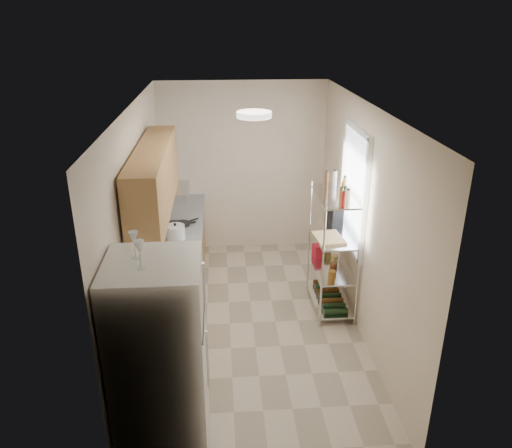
% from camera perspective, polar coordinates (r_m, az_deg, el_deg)
% --- Properties ---
extents(room, '(2.52, 4.42, 2.62)m').
position_cam_1_polar(room, '(5.56, -0.42, -0.01)').
color(room, '#C0B29C').
rests_on(room, ground).
extents(counter_run, '(0.63, 3.51, 0.90)m').
position_cam_1_polar(counter_run, '(6.34, -9.03, -5.78)').
color(counter_run, '#9C7342').
rests_on(counter_run, ground).
extents(upper_cabinets, '(0.33, 2.20, 0.72)m').
position_cam_1_polar(upper_cabinets, '(5.51, -11.56, 4.97)').
color(upper_cabinets, '#9C7342').
rests_on(upper_cabinets, room).
extents(range_hood, '(0.50, 0.60, 0.12)m').
position_cam_1_polar(range_hood, '(6.39, -9.98, 3.61)').
color(range_hood, '#B7BABC').
rests_on(range_hood, room).
extents(window, '(0.06, 1.00, 1.46)m').
position_cam_1_polar(window, '(5.99, 11.14, 3.83)').
color(window, white).
rests_on(window, room).
extents(bakers_rack, '(0.45, 0.90, 1.73)m').
position_cam_1_polar(bakers_rack, '(6.05, 8.94, -0.32)').
color(bakers_rack, silver).
rests_on(bakers_rack, ground).
extents(ceiling_dome, '(0.34, 0.34, 0.05)m').
position_cam_1_polar(ceiling_dome, '(4.90, -0.22, 12.41)').
color(ceiling_dome, white).
rests_on(ceiling_dome, room).
extents(refrigerator, '(0.73, 0.73, 1.77)m').
position_cam_1_polar(refrigerator, '(4.25, -10.91, -14.98)').
color(refrigerator, white).
rests_on(refrigerator, ground).
extents(wine_glass_a, '(0.08, 0.08, 0.21)m').
position_cam_1_polar(wine_glass_a, '(3.83, -13.73, -2.33)').
color(wine_glass_a, silver).
rests_on(wine_glass_a, refrigerator).
extents(wine_glass_b, '(0.08, 0.08, 0.22)m').
position_cam_1_polar(wine_glass_b, '(3.66, -13.14, -3.43)').
color(wine_glass_b, silver).
rests_on(wine_glass_b, refrigerator).
extents(rice_cooker, '(0.23, 0.23, 0.19)m').
position_cam_1_polar(rice_cooker, '(6.18, -9.19, -0.98)').
color(rice_cooker, silver).
rests_on(rice_cooker, counter_run).
extents(frying_pan_large, '(0.34, 0.34, 0.05)m').
position_cam_1_polar(frying_pan_large, '(6.57, -9.40, -0.16)').
color(frying_pan_large, black).
rests_on(frying_pan_large, counter_run).
extents(frying_pan_small, '(0.29, 0.29, 0.04)m').
position_cam_1_polar(frying_pan_small, '(6.61, -8.45, 0.02)').
color(frying_pan_small, black).
rests_on(frying_pan_small, counter_run).
extents(cutting_board, '(0.35, 0.44, 0.03)m').
position_cam_1_polar(cutting_board, '(5.94, 8.32, -1.59)').
color(cutting_board, tan).
rests_on(cutting_board, bakers_rack).
extents(espresso_machine, '(0.19, 0.25, 0.26)m').
position_cam_1_polar(espresso_machine, '(6.32, 8.97, 1.01)').
color(espresso_machine, black).
rests_on(espresso_machine, bakers_rack).
extents(storage_bag, '(0.13, 0.16, 0.16)m').
position_cam_1_polar(storage_bag, '(6.49, 7.05, -3.06)').
color(storage_bag, '#AE1523').
rests_on(storage_bag, bakers_rack).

